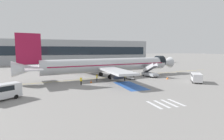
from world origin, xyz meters
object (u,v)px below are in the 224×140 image
(boarding_stairs_forward, at_px, (150,73))
(ground_crew_2, at_px, (125,77))
(ground_crew_0, at_px, (81,80))
(ground_crew_3, at_px, (134,74))
(baggage_cart, at_px, (130,78))
(traffic_cone_0, at_px, (91,81))
(fuel_tanker, at_px, (81,65))
(service_van_1, at_px, (197,77))
(service_van_0, at_px, (1,91))
(traffic_cone_1, at_px, (167,78))
(airliner, at_px, (109,65))
(ground_crew_1, at_px, (97,77))
(terminal_building, at_px, (68,52))

(boarding_stairs_forward, distance_m, ground_crew_2, 10.05)
(ground_crew_0, relative_size, ground_crew_3, 1.03)
(baggage_cart, height_order, traffic_cone_0, baggage_cart)
(fuel_tanker, xyz_separation_m, service_van_1, (20.86, -32.23, -0.65))
(service_van_1, relative_size, baggage_cart, 1.73)
(baggage_cart, bearing_deg, traffic_cone_0, 3.37)
(service_van_0, distance_m, ground_crew_2, 25.08)
(boarding_stairs_forward, bearing_deg, traffic_cone_1, -77.84)
(service_van_0, xyz_separation_m, ground_crew_3, (27.88, 13.27, -0.44))
(service_van_1, bearing_deg, service_van_0, 40.72)
(service_van_1, xyz_separation_m, traffic_cone_0, (-22.60, 7.66, -0.94))
(airliner, xyz_separation_m, ground_crew_1, (-4.63, -5.31, -2.29))
(ground_crew_0, distance_m, ground_crew_2, 10.73)
(ground_crew_0, relative_size, ground_crew_2, 0.97)
(traffic_cone_0, distance_m, terminal_building, 62.57)
(fuel_tanker, height_order, baggage_cart, fuel_tanker)
(boarding_stairs_forward, bearing_deg, service_van_1, -73.42)
(boarding_stairs_forward, relative_size, ground_crew_2, 3.07)
(service_van_1, xyz_separation_m, traffic_cone_1, (-3.33, 6.02, -0.91))
(ground_crew_2, relative_size, ground_crew_3, 1.06)
(service_van_0, height_order, ground_crew_3, service_van_0)
(service_van_1, distance_m, ground_crew_2, 16.26)
(ground_crew_3, bearing_deg, service_van_0, 21.84)
(airliner, distance_m, boarding_stairs_forward, 11.67)
(traffic_cone_1, bearing_deg, boarding_stairs_forward, 111.02)
(airliner, bearing_deg, service_van_1, 41.12)
(ground_crew_2, bearing_deg, ground_crew_3, 104.24)
(ground_crew_1, bearing_deg, ground_crew_0, -27.23)
(airliner, height_order, fuel_tanker, airliner)
(fuel_tanker, relative_size, service_van_0, 1.95)
(boarding_stairs_forward, bearing_deg, ground_crew_1, -179.30)
(airliner, height_order, service_van_0, airliner)
(fuel_tanker, distance_m, service_van_1, 38.40)
(traffic_cone_0, bearing_deg, baggage_cart, 7.59)
(baggage_cart, bearing_deg, boarding_stairs_forward, -167.37)
(fuel_tanker, bearing_deg, ground_crew_2, -72.02)
(airliner, height_order, ground_crew_1, airliner)
(ground_crew_0, xyz_separation_m, traffic_cone_1, (21.85, 0.32, -0.67))
(airliner, bearing_deg, baggage_cart, 32.87)
(service_van_0, bearing_deg, ground_crew_0, 83.41)
(ground_crew_0, distance_m, traffic_cone_1, 21.86)
(boarding_stairs_forward, relative_size, traffic_cone_1, 8.48)
(baggage_cart, relative_size, ground_crew_1, 1.51)
(traffic_cone_0, xyz_separation_m, traffic_cone_1, (19.27, -1.64, 0.04))
(service_van_0, relative_size, ground_crew_1, 2.97)
(ground_crew_1, distance_m, terminal_building, 61.68)
(airliner, bearing_deg, ground_crew_2, 7.00)
(fuel_tanker, height_order, service_van_0, fuel_tanker)
(ground_crew_2, height_order, terminal_building, terminal_building)
(service_van_1, xyz_separation_m, ground_crew_1, (-21.05, 8.48, -0.19))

